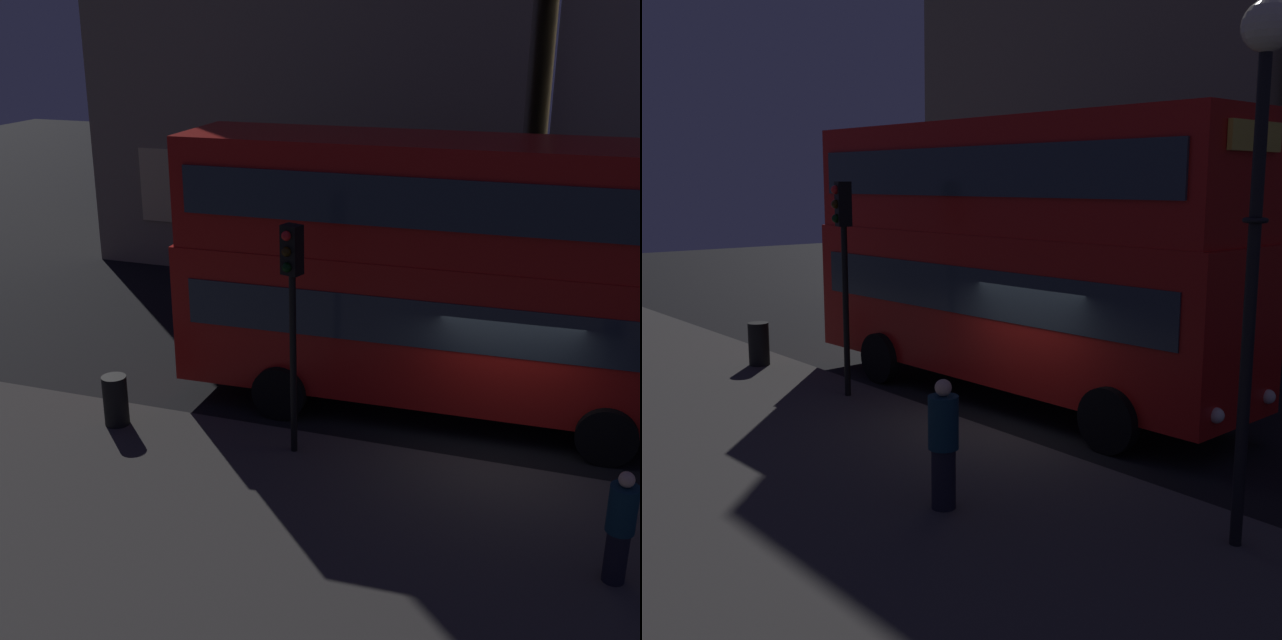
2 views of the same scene
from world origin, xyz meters
The scene contains 6 objects.
ground_plane centered at (0.00, 0.00, 0.00)m, with size 80.00×80.00×0.00m, color black.
sidewalk_slab centered at (0.00, -4.92, 0.06)m, with size 44.00×8.61×0.12m, color #423F3D.
double_decker_bus centered at (-1.65, 1.32, 3.07)m, with size 10.21×2.99×5.46m.
traffic_light_near_kerb centered at (-3.55, -1.37, 3.13)m, with size 0.38×0.39×4.20m.
pedestrian centered at (2.01, -3.38, 1.00)m, with size 0.40×0.40×1.72m.
litter_bin centered at (-7.15, -1.49, 0.62)m, with size 0.47×0.47×0.99m, color black.
Camera 1 is at (1.38, -14.09, 7.64)m, focal length 47.56 mm.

